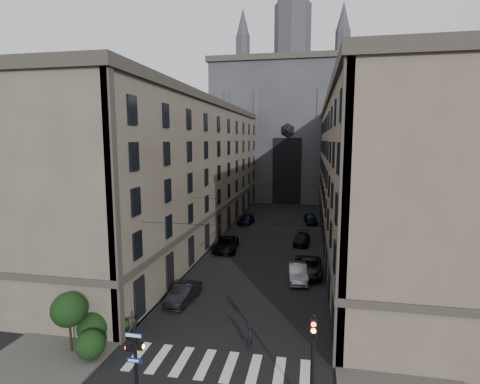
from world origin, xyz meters
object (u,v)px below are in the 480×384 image
Objects in this scene: car_right_far at (311,219)px; pedestrian_signal_left at (135,356)px; car_left_near at (179,294)px; car_left_far at (246,220)px; gothic_tower at (291,122)px; traffic_light_right at (313,353)px; car_left_midfar at (226,244)px; car_right_near at (298,273)px; car_right_midfar at (302,239)px; car_left_midnear at (183,294)px; car_right_midnear at (308,267)px; pedestrian at (250,336)px.

pedestrian_signal_left is at bearing -108.58° from car_right_far.
car_left_near is 0.82× the size of car_left_far.
gothic_tower is 64.44m from car_left_near.
car_left_midfar is (-10.50, 26.33, -2.47)m from traffic_light_right.
car_right_near is 13.06m from car_right_midfar.
pedestrian_signal_left is at bearing -99.80° from car_right_midfar.
car_left_midnear is at bearing -111.00° from car_right_midfar.
car_right_midnear reaches higher than car_left_near.
pedestrian is (-2.55, -12.66, 0.04)m from car_right_near.
car_right_midfar is at bearing -102.02° from car_right_far.
car_right_near is at bearing -63.10° from car_left_far.
car_left_near is 30.05m from car_left_far.
car_right_far is at bearing 78.13° from car_left_midnear.
car_left_near is 11.80m from car_right_near.
pedestrian_signal_left is 2.38× the size of pedestrian.
car_left_midfar is 1.25× the size of car_right_far.
car_left_midnear is 21.86m from car_right_midfar.
car_left_far is 13.73m from car_right_midfar.
car_right_far is (0.07, 23.95, -0.02)m from car_right_midnear.
car_left_midfar is 1.24× the size of car_right_midfar.
traffic_light_right reaches higher than car_left_far.
car_left_far is (0.40, 30.04, 0.03)m from car_left_near.
car_left_near is 15.19m from car_left_midfar.
car_left_near is 0.84× the size of car_right_near.
car_left_midnear reaches higher than car_right_midfar.
gothic_tower reaches higher than pedestrian_signal_left.
car_right_midnear is 14.94m from pedestrian.
gothic_tower is 12.26× the size of car_right_far.
gothic_tower is 11.15× the size of traffic_light_right.
pedestrian_signal_left is 0.84× the size of car_right_midfar.
car_left_near is 9.18m from pedestrian.
car_left_midnear is (0.40, 0.07, 0.05)m from car_left_near.
pedestrian_signal_left reaches higher than car_left_midnear.
car_left_far is at bearing 89.34° from car_left_near.
gothic_tower is 49.94m from car_left_midfar.
car_left_midnear is at bearing -94.65° from gothic_tower.
car_left_midnear is at bearing 9.78° from car_left_near.
pedestrian is (-2.55, -25.73, 0.15)m from car_right_midfar.
traffic_light_right is at bearing 2.64° from pedestrian_signal_left.
car_right_midfar is at bearing 92.58° from traffic_light_right.
gothic_tower is at bearing 78.33° from car_left_midfar.
car_right_near is 2.90× the size of pedestrian.
car_right_midfar is at bearing -84.29° from gothic_tower.
car_left_far is at bearing 84.81° from car_left_midfar.
gothic_tower is 34.24m from car_right_far.
pedestrian is at bearing -91.68° from car_right_midfar.
traffic_light_right is 1.09× the size of car_right_midfar.
traffic_light_right reaches higher than pedestrian_signal_left.
car_left_midnear is at bearing 133.46° from traffic_light_right.
gothic_tower is at bearing 85.09° from car_left_near.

